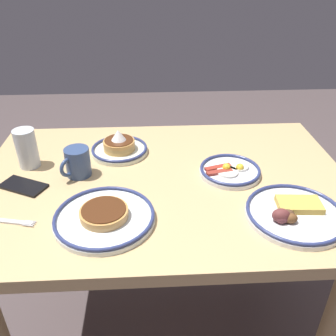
{
  "coord_description": "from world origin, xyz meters",
  "views": [
    {
      "loc": [
        0.04,
        0.99,
        1.39
      ],
      "look_at": [
        -0.01,
        -0.02,
        0.79
      ],
      "focal_mm": 38.63,
      "sensor_mm": 36.0,
      "label": 1
    }
  ],
  "objects": [
    {
      "name": "ground_plane",
      "position": [
        0.0,
        0.0,
        0.0
      ],
      "size": [
        6.0,
        6.0,
        0.0
      ],
      "primitive_type": "plane",
      "color": "#4E4242"
    },
    {
      "name": "dining_table",
      "position": [
        0.0,
        0.0,
        0.64
      ],
      "size": [
        1.21,
        0.82,
        0.76
      ],
      "color": "tan",
      "rests_on": "ground_plane"
    },
    {
      "name": "plate_near_main",
      "position": [
        0.15,
        -0.18,
        0.78
      ],
      "size": [
        0.2,
        0.2,
        0.09
      ],
      "color": "silver",
      "rests_on": "dining_table"
    },
    {
      "name": "plate_center_pancakes",
      "position": [
        -0.22,
        -0.02,
        0.77
      ],
      "size": [
        0.2,
        0.2,
        0.04
      ],
      "color": "white",
      "rests_on": "dining_table"
    },
    {
      "name": "plate_far_companion",
      "position": [
        0.17,
        0.21,
        0.77
      ],
      "size": [
        0.28,
        0.28,
        0.04
      ],
      "color": "white",
      "rests_on": "dining_table"
    },
    {
      "name": "plate_far_side",
      "position": [
        -0.35,
        0.22,
        0.77
      ],
      "size": [
        0.27,
        0.27,
        0.05
      ],
      "color": "white",
      "rests_on": "dining_table"
    },
    {
      "name": "coffee_mug",
      "position": [
        0.28,
        -0.04,
        0.81
      ],
      "size": [
        0.09,
        0.1,
        0.1
      ],
      "color": "#334772",
      "rests_on": "dining_table"
    },
    {
      "name": "drinking_glass",
      "position": [
        0.45,
        -0.11,
        0.82
      ],
      "size": [
        0.07,
        0.07,
        0.13
      ],
      "color": "silver",
      "rests_on": "dining_table"
    },
    {
      "name": "cell_phone",
      "position": [
        0.44,
        0.03,
        0.76
      ],
      "size": [
        0.16,
        0.13,
        0.01
      ],
      "primitive_type": "cube",
      "rotation": [
        0.0,
        0.0,
        -0.46
      ],
      "color": "black",
      "rests_on": "dining_table"
    },
    {
      "name": "fork_near",
      "position": [
        0.45,
        0.19,
        0.76
      ],
      "size": [
        0.18,
        0.06,
        0.01
      ],
      "color": "silver",
      "rests_on": "dining_table"
    }
  ]
}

